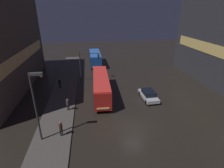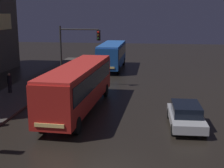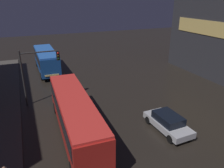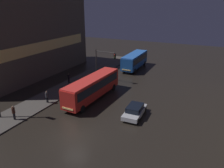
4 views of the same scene
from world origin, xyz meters
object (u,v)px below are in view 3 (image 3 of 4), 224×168
object	(u,v)px
bus_far	(46,59)
traffic_light_main	(37,67)
bus_near	(75,113)
car_taxi	(168,122)

from	to	relation	value
bus_far	traffic_light_main	world-z (taller)	traffic_light_main
bus_near	traffic_light_main	bearing A→B (deg)	-72.08
car_taxi	traffic_light_main	bearing A→B (deg)	-47.33
car_taxi	traffic_light_main	xyz separation A→B (m)	(-8.98, 9.00, 3.08)
bus_near	bus_far	bearing A→B (deg)	-87.78
bus_near	car_taxi	world-z (taller)	bus_near
bus_far	bus_near	bearing A→B (deg)	89.70
bus_far	traffic_light_main	bearing A→B (deg)	78.86
bus_far	traffic_light_main	xyz separation A→B (m)	(-1.88, -10.09, 1.89)
bus_near	traffic_light_main	xyz separation A→B (m)	(-1.96, 6.85, 1.84)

